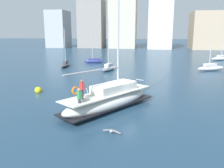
{
  "coord_description": "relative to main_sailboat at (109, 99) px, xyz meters",
  "views": [
    {
      "loc": [
        2.21,
        -20.5,
        6.61
      ],
      "look_at": [
        -1.05,
        0.63,
        1.8
      ],
      "focal_mm": 37.42,
      "sensor_mm": 36.0,
      "label": 1
    }
  ],
  "objects": [
    {
      "name": "waterfront_buildings",
      "position": [
        3.57,
        78.5,
        9.46
      ],
      "size": [
        81.1,
        20.1,
        27.71
      ],
      "color": "#B2B7BC",
      "rests_on": "ground"
    },
    {
      "name": "moored_cutter_right",
      "position": [
        13.99,
        22.75,
        -0.35
      ],
      "size": [
        5.35,
        3.53,
        7.46
      ],
      "color": "white",
      "rests_on": "ground"
    },
    {
      "name": "mooring_buoy",
      "position": [
        -8.77,
        4.46,
        -0.69
      ],
      "size": [
        0.77,
        0.77,
        0.99
      ],
      "color": "yellow",
      "rests_on": "ground"
    },
    {
      "name": "moored_sloop_near",
      "position": [
        -12.39,
        23.22,
        -0.4
      ],
      "size": [
        1.4,
        4.71,
        7.21
      ],
      "color": "#4C4C51",
      "rests_on": "ground"
    },
    {
      "name": "moored_cutter_left",
      "position": [
        -3.4,
        20.4,
        -0.34
      ],
      "size": [
        2.42,
        5.26,
        8.62
      ],
      "color": "silver",
      "rests_on": "ground"
    },
    {
      "name": "moored_catamaran",
      "position": [
        20.0,
        38.8,
        -0.37
      ],
      "size": [
        5.03,
        3.56,
        7.24
      ],
      "color": "white",
      "rests_on": "ground"
    },
    {
      "name": "seagull",
      "position": [
        1.04,
        -5.26,
        -0.61
      ],
      "size": [
        1.24,
        0.52,
        0.18
      ],
      "color": "silver",
      "rests_on": "ground"
    },
    {
      "name": "ground_plane",
      "position": [
        1.0,
        1.31,
        -0.92
      ],
      "size": [
        400.0,
        400.0,
        0.0
      ],
      "primitive_type": "plane",
      "color": "navy"
    },
    {
      "name": "main_sailboat",
      "position": [
        0.0,
        0.0,
        0.0
      ],
      "size": [
        7.47,
        9.24,
        14.34
      ],
      "color": "white",
      "rests_on": "ground"
    },
    {
      "name": "moored_sloop_far",
      "position": [
        -8.43,
        30.36,
        -0.41
      ],
      "size": [
        4.37,
        2.59,
        6.2
      ],
      "color": "navy",
      "rests_on": "ground"
    }
  ]
}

